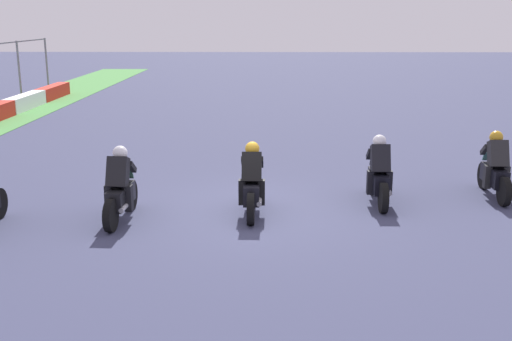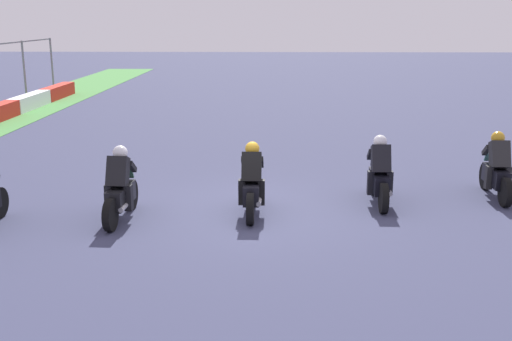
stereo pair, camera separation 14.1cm
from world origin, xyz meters
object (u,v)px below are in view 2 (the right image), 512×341
object	(u,v)px
rider_lane_c	(252,185)
rider_lane_b	(379,176)
rider_lane_a	(497,171)
rider_lane_d	(120,190)

from	to	relation	value
rider_lane_c	rider_lane_b	bearing A→B (deg)	-72.95
rider_lane_b	rider_lane_c	bearing A→B (deg)	107.37
rider_lane_a	rider_lane_b	world-z (taller)	same
rider_lane_b	rider_lane_d	distance (m)	5.54
rider_lane_a	rider_lane_b	bearing A→B (deg)	102.66
rider_lane_a	rider_lane_d	size ratio (longest dim) A/B	1.00
rider_lane_c	rider_lane_a	bearing A→B (deg)	-75.62
rider_lane_b	rider_lane_c	size ratio (longest dim) A/B	1.00
rider_lane_b	rider_lane_c	distance (m)	2.88
rider_lane_a	rider_lane_b	xyz separation A→B (m)	(-0.52, 2.72, 0.00)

